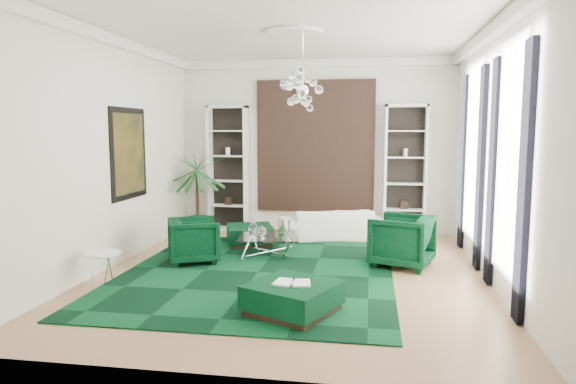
% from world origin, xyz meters
% --- Properties ---
extents(floor, '(6.00, 7.00, 0.02)m').
position_xyz_m(floor, '(0.00, 0.00, -0.01)').
color(floor, tan).
rests_on(floor, ground).
extents(ceiling, '(6.00, 7.00, 0.02)m').
position_xyz_m(ceiling, '(0.00, 0.00, 3.81)').
color(ceiling, white).
rests_on(ceiling, ground).
extents(wall_back, '(6.00, 0.02, 3.80)m').
position_xyz_m(wall_back, '(0.00, 3.51, 1.90)').
color(wall_back, silver).
rests_on(wall_back, ground).
extents(wall_front, '(6.00, 0.02, 3.80)m').
position_xyz_m(wall_front, '(0.00, -3.51, 1.90)').
color(wall_front, silver).
rests_on(wall_front, ground).
extents(wall_left, '(0.02, 7.00, 3.80)m').
position_xyz_m(wall_left, '(-3.01, 0.00, 1.90)').
color(wall_left, silver).
rests_on(wall_left, ground).
extents(wall_right, '(0.02, 7.00, 3.80)m').
position_xyz_m(wall_right, '(3.01, 0.00, 1.90)').
color(wall_right, silver).
rests_on(wall_right, ground).
extents(crown_molding, '(6.00, 7.00, 0.18)m').
position_xyz_m(crown_molding, '(0.00, 0.00, 3.70)').
color(crown_molding, white).
rests_on(crown_molding, ceiling).
extents(ceiling_medallion, '(0.90, 0.90, 0.05)m').
position_xyz_m(ceiling_medallion, '(0.00, 0.30, 3.77)').
color(ceiling_medallion, white).
rests_on(ceiling_medallion, ceiling).
extents(tapestry, '(2.50, 0.06, 2.80)m').
position_xyz_m(tapestry, '(0.00, 3.46, 1.90)').
color(tapestry, black).
rests_on(tapestry, wall_back).
extents(shelving_left, '(0.90, 0.38, 2.80)m').
position_xyz_m(shelving_left, '(-1.95, 3.31, 1.40)').
color(shelving_left, white).
rests_on(shelving_left, floor).
extents(shelving_right, '(0.90, 0.38, 2.80)m').
position_xyz_m(shelving_right, '(1.95, 3.31, 1.40)').
color(shelving_right, white).
rests_on(shelving_right, floor).
extents(painting, '(0.04, 1.30, 1.60)m').
position_xyz_m(painting, '(-2.97, 0.60, 1.85)').
color(painting, black).
rests_on(painting, wall_left).
extents(window_near, '(0.03, 1.10, 2.90)m').
position_xyz_m(window_near, '(2.99, -0.90, 1.90)').
color(window_near, white).
rests_on(window_near, wall_right).
extents(curtain_near_a, '(0.07, 0.30, 3.25)m').
position_xyz_m(curtain_near_a, '(2.96, -1.68, 1.65)').
color(curtain_near_a, black).
rests_on(curtain_near_a, floor).
extents(curtain_near_b, '(0.07, 0.30, 3.25)m').
position_xyz_m(curtain_near_b, '(2.96, -0.12, 1.65)').
color(curtain_near_b, black).
rests_on(curtain_near_b, floor).
extents(window_far, '(0.03, 1.10, 2.90)m').
position_xyz_m(window_far, '(2.99, 1.50, 1.90)').
color(window_far, white).
rests_on(window_far, wall_right).
extents(curtain_far_a, '(0.07, 0.30, 3.25)m').
position_xyz_m(curtain_far_a, '(2.96, 0.72, 1.65)').
color(curtain_far_a, black).
rests_on(curtain_far_a, floor).
extents(curtain_far_b, '(0.07, 0.30, 3.25)m').
position_xyz_m(curtain_far_b, '(2.96, 2.28, 1.65)').
color(curtain_far_b, black).
rests_on(curtain_far_b, floor).
extents(rug, '(4.20, 5.00, 0.02)m').
position_xyz_m(rug, '(-0.51, -0.11, 0.01)').
color(rug, black).
rests_on(rug, floor).
extents(sofa, '(2.27, 1.50, 0.62)m').
position_xyz_m(sofa, '(0.42, 2.74, 0.31)').
color(sofa, white).
rests_on(sofa, floor).
extents(armchair_left, '(1.10, 1.09, 0.76)m').
position_xyz_m(armchair_left, '(-1.75, 0.40, 0.38)').
color(armchair_left, black).
rests_on(armchair_left, floor).
extents(armchair_right, '(1.19, 1.18, 0.86)m').
position_xyz_m(armchair_right, '(1.75, 0.70, 0.43)').
color(armchair_right, black).
rests_on(armchair_right, floor).
extents(coffee_table, '(1.21, 1.21, 0.37)m').
position_xyz_m(coffee_table, '(-0.57, 1.08, 0.18)').
color(coffee_table, white).
rests_on(coffee_table, floor).
extents(ottoman_side, '(1.10, 1.10, 0.38)m').
position_xyz_m(ottoman_side, '(-1.12, 1.86, 0.19)').
color(ottoman_side, black).
rests_on(ottoman_side, floor).
extents(ottoman_front, '(1.28, 1.28, 0.38)m').
position_xyz_m(ottoman_front, '(0.30, -1.80, 0.19)').
color(ottoman_front, black).
rests_on(ottoman_front, floor).
extents(book, '(0.46, 0.31, 0.03)m').
position_xyz_m(book, '(0.30, -1.80, 0.40)').
color(book, white).
rests_on(book, ottoman_front).
extents(side_table, '(0.68, 0.68, 0.50)m').
position_xyz_m(side_table, '(-2.55, -1.20, 0.25)').
color(side_table, white).
rests_on(side_table, floor).
extents(palm, '(1.87, 1.87, 2.28)m').
position_xyz_m(palm, '(-2.51, 2.79, 1.14)').
color(palm, '#1F6126').
rests_on(palm, floor).
extents(chandelier, '(0.79, 0.79, 0.68)m').
position_xyz_m(chandelier, '(0.18, 0.01, 2.85)').
color(chandelier, white).
rests_on(chandelier, ceiling).
extents(table_plant, '(0.15, 0.13, 0.24)m').
position_xyz_m(table_plant, '(-0.30, 0.86, 0.49)').
color(table_plant, '#1F6126').
rests_on(table_plant, coffee_table).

